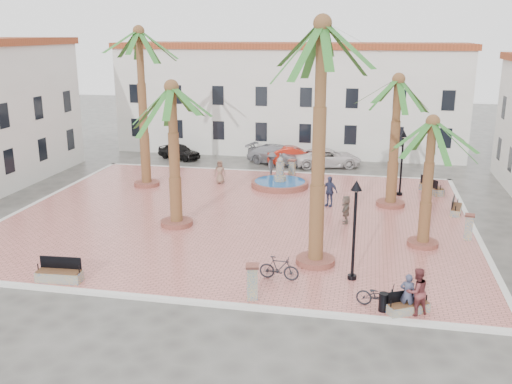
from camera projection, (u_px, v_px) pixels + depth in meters
ground at (239, 218)px, 33.14m from camera, size 120.00×120.00×0.00m
plaza at (239, 216)px, 33.12m from camera, size 26.00×22.00×0.15m
kerb_n at (272, 172)px, 43.49m from camera, size 26.30×0.30×0.16m
kerb_s at (177, 301)px, 22.74m from camera, size 26.30×0.30×0.16m
kerb_e at (474, 231)px, 30.64m from camera, size 0.30×22.30×0.16m
kerb_w at (37, 203)px, 35.59m from camera, size 0.30×22.30×0.16m
building_north at (289, 97)px, 50.71m from camera, size 30.40×7.40×9.50m
fountain at (280, 182)px, 39.16m from camera, size 3.95×3.95×2.04m
palm_nw at (140, 48)px, 36.96m from camera, size 5.66×5.66×10.69m
palm_sw at (172, 105)px, 29.62m from camera, size 5.74×5.74×7.92m
palm_s at (322, 50)px, 23.62m from camera, size 5.82×5.82×11.00m
palm_e at (431, 138)px, 26.95m from camera, size 4.99×4.99×6.54m
palm_ne at (398, 95)px, 33.08m from camera, size 5.59×5.59×8.01m
bench_s at (59, 275)px, 24.27m from camera, size 1.99×0.72×1.03m
bench_se at (408, 307)px, 21.54m from camera, size 1.67×1.24×0.86m
bench_e at (456, 209)px, 33.34m from camera, size 0.88×1.83×0.93m
bench_ne at (431, 189)px, 37.56m from camera, size 1.50×2.06×1.06m
lamppost_s at (355, 213)px, 23.76m from camera, size 0.48×0.48×4.40m
lamppost_e at (402, 152)px, 36.39m from camera, size 0.46×0.46×4.26m
bollard_se at (252, 281)px, 22.52m from camera, size 0.61×0.61×1.46m
bollard_n at (292, 169)px, 41.01m from camera, size 0.59×0.59×1.43m
bollard_e at (469, 227)px, 29.02m from camera, size 0.56×0.56×1.36m
litter_bin at (384, 302)px, 21.65m from camera, size 0.38×0.38×0.73m
cyclist_a at (408, 294)px, 21.37m from camera, size 0.64×0.47×1.60m
bicycle_a at (379, 296)px, 21.91m from camera, size 1.89×0.96×0.95m
cyclist_b at (417, 291)px, 21.28m from camera, size 1.13×1.07×1.85m
bicycle_b at (279, 268)px, 24.38m from camera, size 1.76×0.60×1.04m
pedestrian_fountain_a at (220, 172)px, 39.79m from camera, size 0.85×0.59×1.66m
pedestrian_fountain_b at (329, 191)px, 34.56m from camera, size 1.19×0.88×1.87m
pedestrian_north at (272, 166)px, 41.10m from camera, size 0.85×1.31×1.91m
pedestrian_east at (346, 209)px, 31.53m from camera, size 0.53×1.49×1.58m
car_black at (179, 151)px, 48.19m from camera, size 4.18×3.02×1.32m
car_red at (294, 156)px, 46.19m from camera, size 4.68×2.75×1.46m
car_silver at (279, 155)px, 46.37m from camera, size 5.67×3.44×1.54m
car_white at (328, 158)px, 45.42m from camera, size 5.69×3.66×1.46m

